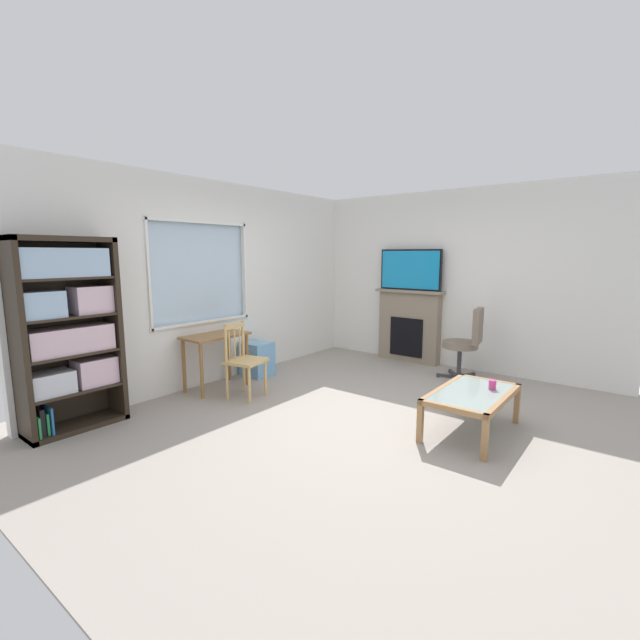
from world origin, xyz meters
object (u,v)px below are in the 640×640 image
object	(u,v)px
fireplace	(409,326)
coffee_table	(472,397)
plastic_drawer_unit	(257,359)
wooden_chair	(244,360)
tv	(410,270)
sippy_cup	(492,385)
desk_under_window	(216,344)
office_chair	(467,340)
bookshelf	(67,326)

from	to	relation	value
fireplace	coffee_table	bearing A→B (deg)	-141.15
plastic_drawer_unit	wooden_chair	bearing A→B (deg)	-142.95
wooden_chair	tv	bearing A→B (deg)	-15.13
wooden_chair	sippy_cup	size ratio (longest dim) A/B	10.00
desk_under_window	fireplace	xyz separation A→B (m)	(2.85, -1.28, -0.00)
desk_under_window	office_chair	size ratio (longest dim) A/B	0.82
bookshelf	office_chair	world-z (taller)	bookshelf
office_chair	wooden_chair	bearing A→B (deg)	142.37
wooden_chair	plastic_drawer_unit	distance (m)	0.96
desk_under_window	wooden_chair	distance (m)	0.53
fireplace	coffee_table	distance (m)	2.82
sippy_cup	office_chair	bearing A→B (deg)	27.28
desk_under_window	tv	xyz separation A→B (m)	(2.83, -1.28, 0.89)
plastic_drawer_unit	office_chair	size ratio (longest dim) A/B	0.48
fireplace	plastic_drawer_unit	bearing A→B (deg)	147.64
fireplace	tv	distance (m)	0.90
bookshelf	coffee_table	world-z (taller)	bookshelf
plastic_drawer_unit	coffee_table	bearing A→B (deg)	-91.71
desk_under_window	plastic_drawer_unit	xyz separation A→B (m)	(0.75, 0.05, -0.34)
desk_under_window	fireplace	world-z (taller)	fireplace
wooden_chair	sippy_cup	world-z (taller)	wooden_chair
fireplace	sippy_cup	world-z (taller)	fireplace
fireplace	tv	world-z (taller)	tv
wooden_chair	tv	xyz separation A→B (m)	(2.83, -0.76, 1.01)
coffee_table	sippy_cup	world-z (taller)	sippy_cup
desk_under_window	tv	world-z (taller)	tv
wooden_chair	fireplace	distance (m)	2.95
bookshelf	sippy_cup	size ratio (longest dim) A/B	20.96
desk_under_window	office_chair	xyz separation A→B (m)	(2.41, -2.37, -0.03)
coffee_table	sippy_cup	size ratio (longest dim) A/B	12.11
wooden_chair	fireplace	world-z (taller)	fireplace
desk_under_window	bookshelf	bearing A→B (deg)	176.37
tv	office_chair	size ratio (longest dim) A/B	1.02
plastic_drawer_unit	fireplace	xyz separation A→B (m)	(2.10, -1.33, 0.34)
fireplace	tv	size ratio (longest dim) A/B	1.13
bookshelf	tv	bearing A→B (deg)	-17.09
wooden_chair	office_chair	bearing A→B (deg)	-37.63
wooden_chair	coffee_table	bearing A→B (deg)	-75.46
bookshelf	sippy_cup	xyz separation A→B (m)	(2.53, -3.28, -0.58)
plastic_drawer_unit	fireplace	distance (m)	2.51
fireplace	office_chair	bearing A→B (deg)	-112.07
coffee_table	fireplace	bearing A→B (deg)	38.85
plastic_drawer_unit	tv	xyz separation A→B (m)	(2.08, -1.33, 1.24)
plastic_drawer_unit	tv	size ratio (longest dim) A/B	0.47
plastic_drawer_unit	coffee_table	world-z (taller)	plastic_drawer_unit
plastic_drawer_unit	coffee_table	size ratio (longest dim) A/B	0.44
wooden_chair	office_chair	world-z (taller)	office_chair
wooden_chair	coffee_table	size ratio (longest dim) A/B	0.83
bookshelf	coffee_table	xyz separation A→B (m)	(2.34, -3.15, -0.68)
sippy_cup	coffee_table	bearing A→B (deg)	146.59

